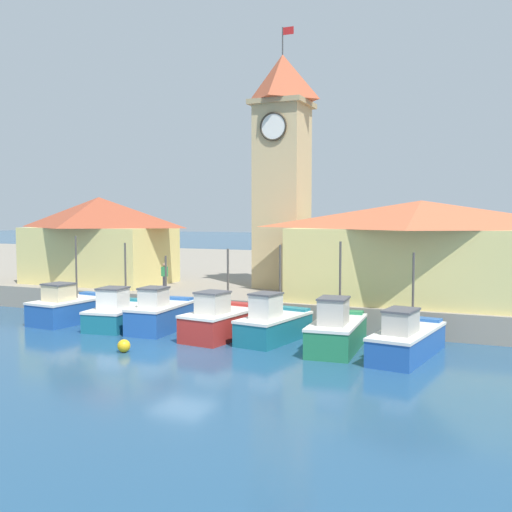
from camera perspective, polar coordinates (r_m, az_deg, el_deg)
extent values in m
plane|color=navy|center=(25.87, -7.04, -8.97)|extent=(300.00, 300.00, 0.00)
cube|color=gray|center=(50.01, 8.23, -1.92)|extent=(120.00, 40.00, 1.30)
cube|color=#2356A8|center=(33.75, -17.31, -5.07)|extent=(2.50, 4.41, 1.15)
cube|color=#2356A8|center=(34.94, -15.13, -3.57)|extent=(1.82, 0.78, 0.24)
cube|color=silver|center=(33.66, -17.33, -4.03)|extent=(2.57, 4.48, 0.12)
cube|color=beige|center=(33.09, -18.28, -3.34)|extent=(1.37, 1.39, 0.84)
cube|color=#4C4C51|center=(33.04, -18.29, -2.54)|extent=(1.46, 1.48, 0.08)
cylinder|color=#4C4742|center=(33.83, -16.75, -1.00)|extent=(0.10, 0.10, 3.37)
torus|color=black|center=(34.70, -18.34, -4.85)|extent=(0.17, 0.53, 0.52)
cube|color=#196B7F|center=(31.74, -12.74, -5.74)|extent=(2.46, 4.60, 0.95)
cube|color=#196B7F|center=(33.34, -11.14, -4.21)|extent=(1.72, 0.79, 0.24)
cube|color=silver|center=(31.66, -12.76, -4.80)|extent=(2.53, 4.66, 0.12)
cube|color=silver|center=(30.91, -13.46, -3.98)|extent=(1.32, 1.45, 0.99)
cube|color=#4C4C51|center=(30.84, -13.48, -3.00)|extent=(1.41, 1.54, 0.08)
cylinder|color=#4C4742|center=(31.92, -12.33, -1.68)|extent=(0.10, 0.10, 3.24)
torus|color=black|center=(32.45, -14.19, -5.55)|extent=(0.18, 0.53, 0.52)
cube|color=#2356A8|center=(30.37, -9.01, -5.90)|extent=(1.99, 4.20, 1.19)
cube|color=#2356A8|center=(31.83, -7.43, -4.12)|extent=(1.56, 0.67, 0.24)
cube|color=silver|center=(30.27, -9.03, -4.69)|extent=(2.05, 4.26, 0.12)
cube|color=beige|center=(29.58, -9.72, -3.94)|extent=(1.14, 1.29, 0.87)
cube|color=#4C4C51|center=(29.51, -9.73, -3.02)|extent=(1.22, 1.37, 0.08)
cylinder|color=#4C4742|center=(30.55, -8.58, -2.22)|extent=(0.10, 0.10, 2.40)
torus|color=black|center=(31.03, -10.41, -5.70)|extent=(0.14, 0.53, 0.52)
cube|color=#AD2823|center=(28.27, -3.28, -6.63)|extent=(2.55, 4.49, 1.16)
cube|color=#AD2823|center=(29.70, -1.23, -4.73)|extent=(1.74, 0.83, 0.24)
cube|color=silver|center=(28.16, -3.28, -5.36)|extent=(2.62, 4.56, 0.12)
cube|color=#B2ADA3|center=(27.48, -4.17, -4.51)|extent=(1.35, 1.43, 0.92)
cube|color=#4C4C51|center=(27.41, -4.17, -3.47)|extent=(1.44, 1.52, 0.08)
cylinder|color=#4C4742|center=(28.39, -2.69, -2.22)|extent=(0.10, 0.10, 2.89)
torus|color=black|center=(29.05, -4.78, -6.35)|extent=(0.19, 0.53, 0.52)
cube|color=#196B7F|center=(27.58, 1.75, -7.01)|extent=(2.42, 4.46, 1.05)
cube|color=#196B7F|center=(29.06, 3.64, -5.15)|extent=(1.57, 0.84, 0.24)
cube|color=silver|center=(27.48, 1.75, -5.83)|extent=(2.49, 4.52, 0.12)
cube|color=beige|center=(26.76, 0.94, -4.82)|extent=(1.24, 1.42, 1.05)
cube|color=#4C4C51|center=(26.67, 0.94, -3.62)|extent=(1.34, 1.52, 0.08)
cylinder|color=#4C4742|center=(27.69, 2.32, -2.27)|extent=(0.10, 0.10, 3.21)
torus|color=black|center=(28.25, 0.29, -6.74)|extent=(0.20, 0.53, 0.52)
cube|color=#237A4C|center=(26.08, 7.72, -7.60)|extent=(2.12, 4.69, 1.13)
cube|color=#237A4C|center=(27.92, 8.57, -5.41)|extent=(1.58, 0.70, 0.24)
cube|color=silver|center=(25.96, 7.73, -6.27)|extent=(2.18, 4.75, 0.12)
cube|color=#B2ADA3|center=(25.09, 7.38, -5.29)|extent=(1.18, 1.44, 1.04)
cube|color=#4C4C51|center=(25.01, 7.39, -4.02)|extent=(1.27, 1.53, 0.08)
cylinder|color=#4C4742|center=(26.27, 8.02, -2.30)|extent=(0.10, 0.10, 3.37)
torus|color=black|center=(26.51, 5.71, -7.39)|extent=(0.15, 0.53, 0.52)
cube|color=#2356A8|center=(25.32, 14.23, -8.17)|extent=(2.48, 5.33, 1.02)
cube|color=#2356A8|center=(27.38, 15.70, -5.93)|extent=(1.56, 0.81, 0.24)
cube|color=silver|center=(25.21, 14.25, -6.92)|extent=(2.55, 5.40, 0.12)
cube|color=#B2ADA3|center=(24.27, 13.64, -6.14)|extent=(1.26, 1.68, 0.87)
cube|color=#4C4C51|center=(24.19, 13.65, -5.03)|extent=(1.35, 1.77, 0.08)
cylinder|color=#4C4742|center=(25.56, 14.74, -3.13)|extent=(0.10, 0.10, 3.10)
torus|color=black|center=(25.84, 12.36, -7.89)|extent=(0.20, 0.53, 0.52)
cube|color=tan|center=(36.84, 2.51, 5.57)|extent=(2.86, 2.86, 10.99)
cube|color=tan|center=(37.42, 2.53, 14.24)|extent=(3.36, 3.36, 0.30)
pyramid|color=#B25133|center=(37.73, 2.54, 16.57)|extent=(3.36, 3.36, 2.81)
cylinder|color=white|center=(35.81, 1.67, 12.22)|extent=(1.57, 0.12, 1.57)
torus|color=#332D23|center=(35.77, 1.65, 12.23)|extent=(1.69, 0.12, 1.69)
cylinder|color=#3F3F3F|center=(38.27, 2.55, 19.80)|extent=(0.08, 0.08, 1.60)
cube|color=red|center=(38.31, 3.08, 20.64)|extent=(0.70, 0.04, 0.44)
cube|color=#E5D17A|center=(40.52, -14.66, 0.09)|extent=(8.93, 5.42, 3.63)
pyramid|color=#A3472D|center=(40.43, -14.73, 4.05)|extent=(9.33, 5.82, 1.97)
cube|color=#E5D17A|center=(32.19, 15.37, -0.79)|extent=(12.74, 6.73, 3.76)
pyramid|color=#C1603D|center=(32.08, 15.46, 3.84)|extent=(13.14, 7.13, 1.44)
sphere|color=gold|center=(26.00, -12.47, -8.36)|extent=(0.54, 0.54, 0.54)
cylinder|color=#33333D|center=(35.58, -8.70, -2.60)|extent=(0.22, 0.22, 0.85)
cube|color=#338C4C|center=(35.50, -8.71, -1.47)|extent=(0.34, 0.22, 0.56)
sphere|color=#9E7051|center=(35.47, -8.72, -0.84)|extent=(0.20, 0.20, 0.20)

